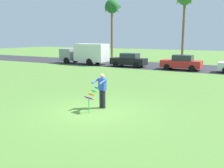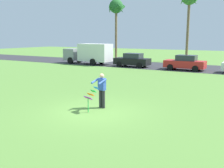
# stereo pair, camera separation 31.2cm
# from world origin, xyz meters

# --- Properties ---
(ground_plane) EXTENTS (120.00, 120.00, 0.00)m
(ground_plane) POSITION_xyz_m (0.00, 0.00, 0.00)
(ground_plane) COLOR #568438
(road_strip) EXTENTS (120.00, 8.00, 0.01)m
(road_strip) POSITION_xyz_m (0.00, 19.97, 0.01)
(road_strip) COLOR #2D2D33
(road_strip) RESTS_ON ground
(person_kite_flyer) EXTENTS (0.59, 0.69, 1.73)m
(person_kite_flyer) POSITION_xyz_m (0.02, 0.72, 0.95)
(person_kite_flyer) COLOR #26262B
(person_kite_flyer) RESTS_ON ground
(kite_held) EXTENTS (0.53, 0.71, 1.17)m
(kite_held) POSITION_xyz_m (-0.07, -0.09, 0.79)
(kite_held) COLOR blue
(kite_held) RESTS_ON ground
(parked_truck_grey_van) EXTENTS (6.77, 2.29, 2.62)m
(parked_truck_grey_van) POSITION_xyz_m (-12.37, 17.58, 1.41)
(parked_truck_grey_van) COLOR gray
(parked_truck_grey_van) RESTS_ON ground
(parked_car_black) EXTENTS (4.21, 1.85, 1.60)m
(parked_car_black) POSITION_xyz_m (-6.31, 17.57, 0.77)
(parked_car_black) COLOR black
(parked_car_black) RESTS_ON ground
(parked_car_red) EXTENTS (4.23, 1.89, 1.60)m
(parked_car_red) POSITION_xyz_m (-0.13, 17.57, 0.77)
(parked_car_red) COLOR red
(parked_car_red) RESTS_ON ground
(palm_tree_left_near) EXTENTS (2.58, 2.71, 9.10)m
(palm_tree_left_near) POSITION_xyz_m (-12.93, 25.56, 7.64)
(palm_tree_left_near) COLOR brown
(palm_tree_left_near) RESTS_ON ground
(palm_tree_right_near) EXTENTS (2.58, 2.71, 9.88)m
(palm_tree_right_near) POSITION_xyz_m (-2.38, 27.19, 8.34)
(palm_tree_right_near) COLOR brown
(palm_tree_right_near) RESTS_ON ground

